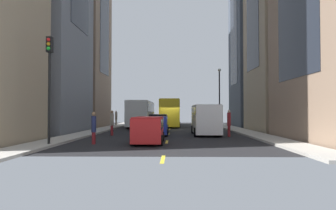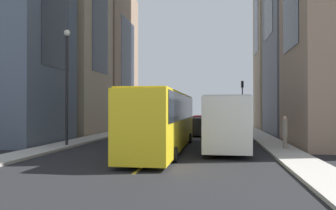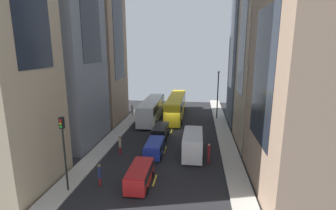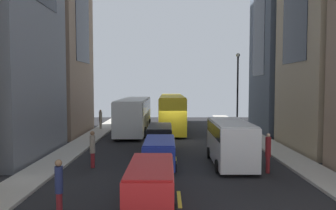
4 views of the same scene
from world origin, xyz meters
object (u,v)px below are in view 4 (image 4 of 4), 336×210
car_red_0 (152,182)px  car_black_2 (161,135)px  pedestrian_walking_far (60,184)px  car_blue_1 (160,151)px  delivery_van_white (231,139)px  pedestrian_waiting_curb (269,152)px  city_bus_white (135,112)px  pedestrian_crossing_near (102,119)px  streetcar_yellow (173,109)px  pedestrian_crossing_mid (94,148)px

car_red_0 → car_black_2: size_ratio=0.98×
car_black_2 → pedestrian_walking_far: bearing=-105.8°
car_blue_1 → delivery_van_white: bearing=4.6°
pedestrian_waiting_curb → car_red_0: bearing=-60.5°
car_red_0 → car_black_2: (0.06, 11.43, 0.04)m
delivery_van_white → car_blue_1: delivery_van_white is taller
city_bus_white → pedestrian_crossing_near: bearing=157.8°
streetcar_yellow → pedestrian_crossing_near: 7.58m
car_black_2 → city_bus_white: bearing=107.7°
pedestrian_walking_far → car_black_2: bearing=-114.1°
city_bus_white → pedestrian_crossing_near: 4.07m
pedestrian_walking_far → pedestrian_crossing_near: bearing=-90.4°
delivery_van_white → pedestrian_walking_far: bearing=-136.8°
pedestrian_crossing_mid → pedestrian_walking_far: 6.56m
streetcar_yellow → pedestrian_crossing_mid: bearing=-105.9°
delivery_van_white → car_blue_1: 4.21m
streetcar_yellow → pedestrian_waiting_curb: 18.31m
car_blue_1 → pedestrian_waiting_curb: bearing=-13.9°
car_red_0 → pedestrian_crossing_near: bearing=106.5°
delivery_van_white → pedestrian_crossing_mid: 7.99m
car_blue_1 → car_black_2: (-0.11, 5.10, 0.10)m
city_bus_white → car_red_0: size_ratio=2.75×
car_black_2 → pedestrian_crossing_near: (-6.45, 10.14, 0.18)m
pedestrian_crossing_mid → car_black_2: bearing=40.2°
city_bus_white → pedestrian_walking_far: (-0.64, -20.60, -0.92)m
car_blue_1 → pedestrian_walking_far: size_ratio=2.07×
pedestrian_crossing_mid → pedestrian_walking_far: (0.29, -6.55, -0.06)m
streetcar_yellow → pedestrian_crossing_near: size_ratio=7.02×
car_red_0 → pedestrian_waiting_curb: 7.74m
city_bus_white → car_red_0: bearing=-82.4°
car_blue_1 → pedestrian_waiting_curb: (5.83, -1.44, 0.23)m
delivery_van_white → pedestrian_walking_far: 10.53m
streetcar_yellow → delivery_van_white: size_ratio=2.50×
streetcar_yellow → delivery_van_white: streetcar_yellow is taller
pedestrian_crossing_mid → pedestrian_crossing_near: size_ratio=1.05×
city_bus_white → pedestrian_waiting_curb: bearing=-60.2°
car_red_0 → car_black_2: bearing=89.7°
pedestrian_waiting_curb → pedestrian_walking_far: pedestrian_waiting_curb is taller
car_black_2 → pedestrian_walking_far: size_ratio=2.21×
car_red_0 → pedestrian_walking_far: bearing=-170.8°
car_red_0 → pedestrian_walking_far: size_ratio=2.17×
city_bus_white → car_blue_1: bearing=-78.2°
pedestrian_waiting_curb → car_blue_1: bearing=-113.6°
car_red_0 → pedestrian_waiting_curb: pedestrian_waiting_curb is taller
streetcar_yellow → car_red_0: streetcar_yellow is taller
pedestrian_walking_far → pedestrian_crossing_near: (-3.05, 22.11, 0.12)m
pedestrian_waiting_curb → pedestrian_walking_far: bearing=-69.5°
car_blue_1 → pedestrian_walking_far: (-3.51, -6.87, 0.16)m
city_bus_white → streetcar_yellow: streetcar_yellow is taller
city_bus_white → pedestrian_walking_far: 20.63m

